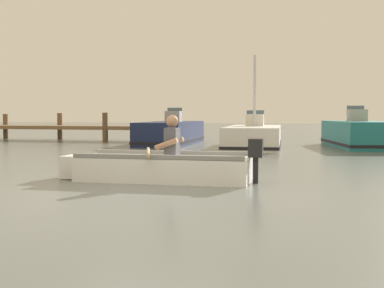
{
  "coord_description": "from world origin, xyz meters",
  "views": [
    {
      "loc": [
        2.57,
        -7.18,
        1.2
      ],
      "look_at": [
        -0.03,
        3.39,
        0.55
      ],
      "focal_mm": 46.46,
      "sensor_mm": 36.0,
      "label": 1
    }
  ],
  "objects_px": {
    "rowboat_with_person": "(161,167)",
    "moored_boat_white": "(254,137)",
    "moored_boat_navy": "(171,133)",
    "moored_boat_teal": "(359,135)"
  },
  "relations": [
    {
      "from": "rowboat_with_person",
      "to": "moored_boat_white",
      "type": "bearing_deg",
      "value": 86.32
    },
    {
      "from": "moored_boat_navy",
      "to": "moored_boat_white",
      "type": "distance_m",
      "value": 3.82
    },
    {
      "from": "moored_boat_navy",
      "to": "moored_boat_teal",
      "type": "relative_size",
      "value": 1.11
    },
    {
      "from": "moored_boat_navy",
      "to": "moored_boat_teal",
      "type": "bearing_deg",
      "value": -3.03
    },
    {
      "from": "rowboat_with_person",
      "to": "moored_boat_navy",
      "type": "distance_m",
      "value": 11.2
    },
    {
      "from": "moored_boat_white",
      "to": "moored_boat_teal",
      "type": "relative_size",
      "value": 1.08
    },
    {
      "from": "moored_boat_teal",
      "to": "moored_boat_white",
      "type": "bearing_deg",
      "value": -164.13
    },
    {
      "from": "moored_boat_teal",
      "to": "rowboat_with_person",
      "type": "bearing_deg",
      "value": -112.47
    },
    {
      "from": "rowboat_with_person",
      "to": "moored_boat_white",
      "type": "height_order",
      "value": "moored_boat_white"
    },
    {
      "from": "moored_boat_navy",
      "to": "moored_boat_teal",
      "type": "xyz_separation_m",
      "value": [
        7.25,
        -0.38,
        0.03
      ]
    }
  ]
}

